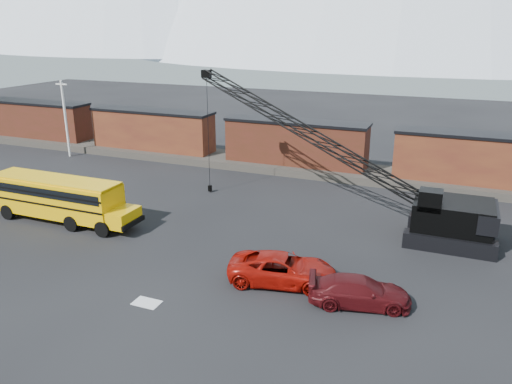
{
  "coord_description": "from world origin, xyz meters",
  "views": [
    {
      "loc": [
        14.04,
        -22.45,
        13.47
      ],
      "look_at": [
        2.34,
        6.21,
        3.0
      ],
      "focal_mm": 35.0,
      "sensor_mm": 36.0,
      "label": 1
    }
  ],
  "objects_px": {
    "school_bus": "(60,198)",
    "red_pickup": "(283,269)",
    "crawler_crane": "(314,137)",
    "maroon_suv": "(360,291)"
  },
  "relations": [
    {
      "from": "red_pickup",
      "to": "crawler_crane",
      "type": "height_order",
      "value": "crawler_crane"
    },
    {
      "from": "red_pickup",
      "to": "school_bus",
      "type": "bearing_deg",
      "value": 70.44
    },
    {
      "from": "school_bus",
      "to": "crawler_crane",
      "type": "bearing_deg",
      "value": 27.14
    },
    {
      "from": "school_bus",
      "to": "red_pickup",
      "type": "relative_size",
      "value": 1.98
    },
    {
      "from": "school_bus",
      "to": "red_pickup",
      "type": "xyz_separation_m",
      "value": [
        17.57,
        -2.49,
        -0.98
      ]
    },
    {
      "from": "crawler_crane",
      "to": "red_pickup",
      "type": "bearing_deg",
      "value": -82.2
    },
    {
      "from": "crawler_crane",
      "to": "maroon_suv",
      "type": "bearing_deg",
      "value": -63.09
    },
    {
      "from": "school_bus",
      "to": "red_pickup",
      "type": "height_order",
      "value": "school_bus"
    },
    {
      "from": "red_pickup",
      "to": "crawler_crane",
      "type": "xyz_separation_m",
      "value": [
        -1.47,
        10.75,
        5.0
      ]
    },
    {
      "from": "school_bus",
      "to": "maroon_suv",
      "type": "xyz_separation_m",
      "value": [
        21.9,
        -3.18,
        -1.05
      ]
    }
  ]
}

